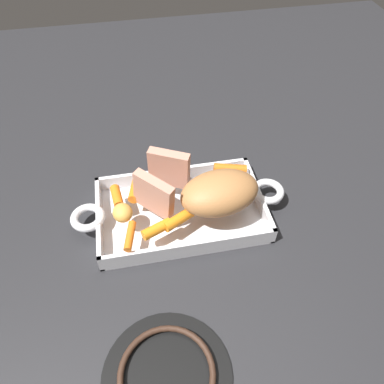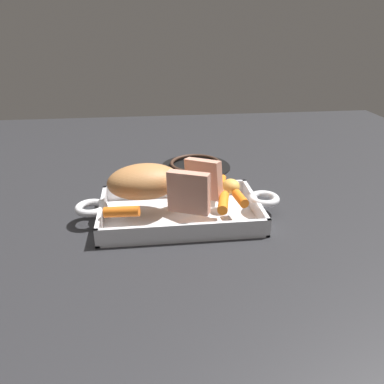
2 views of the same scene
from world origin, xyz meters
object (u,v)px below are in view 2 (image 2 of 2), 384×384
object	(u,v)px
baby_carrot_northeast	(222,182)
potato_whole	(231,186)
baby_carrot_northwest	(201,182)
baby_carrot_center_left	(122,212)
roast_slice_outer	(189,192)
roasting_dish	(180,212)
baby_carrot_center_right	(240,198)
stove_burner_rear	(196,165)
pork_roast	(144,181)
roast_slice_thin	(204,179)
baby_carrot_short	(223,202)
baby_carrot_long	(183,185)

from	to	relation	value
baby_carrot_northeast	potato_whole	size ratio (longest dim) A/B	1.40
baby_carrot_northwest	baby_carrot_center_left	bearing A→B (deg)	-143.55
roast_slice_outer	roasting_dish	bearing A→B (deg)	103.09
baby_carrot_center_right	stove_burner_rear	size ratio (longest dim) A/B	0.25
pork_roast	stove_burner_rear	size ratio (longest dim) A/B	0.78
roast_slice_thin	baby_carrot_center_left	distance (m)	0.19
pork_roast	roast_slice_thin	bearing A→B (deg)	-6.12
pork_roast	baby_carrot_short	bearing A→B (deg)	-23.22
stove_burner_rear	baby_carrot_long	bearing A→B (deg)	-103.59
roasting_dish	baby_carrot_center_right	distance (m)	0.13
baby_carrot_center_left	potato_whole	distance (m)	0.25
roasting_dish	roast_slice_outer	distance (m)	0.09
pork_roast	roast_slice_thin	world-z (taller)	roast_slice_thin
baby_carrot_long	pork_roast	bearing A→B (deg)	-161.25
baby_carrot_center_left	baby_carrot_center_right	distance (m)	0.25
pork_roast	baby_carrot_long	xyz separation A→B (m)	(0.09, 0.03, -0.03)
baby_carrot_northwest	roast_slice_thin	bearing A→B (deg)	-93.37
baby_carrot_northeast	baby_carrot_center_left	distance (m)	0.26
baby_carrot_northwest	roasting_dish	bearing A→B (deg)	-129.95
pork_roast	baby_carrot_northwest	bearing A→B (deg)	18.59
baby_carrot_northwest	stove_burner_rear	distance (m)	0.25
roast_slice_outer	roast_slice_thin	world-z (taller)	roast_slice_thin
baby_carrot_northeast	potato_whole	distance (m)	0.05
baby_carrot_northwest	baby_carrot_center_right	size ratio (longest dim) A/B	1.13
baby_carrot_long	baby_carrot_center_left	bearing A→B (deg)	-138.89
baby_carrot_center_left	stove_burner_rear	world-z (taller)	baby_carrot_center_left
baby_carrot_northeast	pork_roast	bearing A→B (deg)	-165.09
baby_carrot_center_left	stove_burner_rear	distance (m)	0.42
baby_carrot_long	stove_burner_rear	size ratio (longest dim) A/B	0.31
roasting_dish	roast_slice_thin	world-z (taller)	roast_slice_thin
roast_slice_thin	baby_carrot_long	size ratio (longest dim) A/B	1.33
baby_carrot_long	potato_whole	bearing A→B (deg)	-17.13
roasting_dish	baby_carrot_long	bearing A→B (deg)	76.43
baby_carrot_center_left	potato_whole	bearing A→B (deg)	19.51
roast_slice_outer	potato_whole	bearing A→B (deg)	36.90
baby_carrot_long	baby_carrot_northwest	bearing A→B (deg)	18.27
pork_roast	baby_carrot_short	distance (m)	0.18
baby_carrot_short	baby_carrot_northwest	xyz separation A→B (m)	(-0.03, 0.11, -0.00)
baby_carrot_northwest	baby_carrot_center_right	bearing A→B (deg)	-54.30
baby_carrot_center_left	baby_carrot_northwest	bearing A→B (deg)	36.45
roasting_dish	roast_slice_thin	bearing A→B (deg)	10.38
baby_carrot_long	baby_carrot_center_left	xyz separation A→B (m)	(-0.13, -0.12, 0.00)
pork_roast	baby_carrot_center_left	size ratio (longest dim) A/B	2.25
roast_slice_outer	baby_carrot_center_left	bearing A→B (deg)	-177.34
baby_carrot_northeast	baby_carrot_center_right	distance (m)	0.10
potato_whole	baby_carrot_center_right	bearing A→B (deg)	-79.51
roast_slice_thin	potato_whole	bearing A→B (deg)	10.00
roast_slice_thin	baby_carrot_northwest	bearing A→B (deg)	86.63
roast_slice_outer	potato_whole	distance (m)	0.13
roasting_dish	stove_burner_rear	bearing A→B (deg)	76.42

